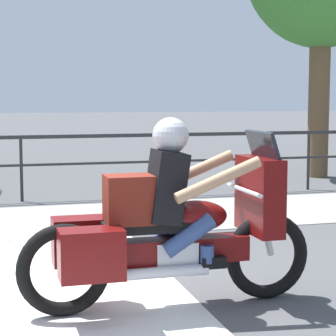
% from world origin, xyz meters
% --- Properties ---
extents(ground_plane, '(120.00, 120.00, 0.00)m').
position_xyz_m(ground_plane, '(0.00, 0.00, 0.00)').
color(ground_plane, '#4C4C4F').
extents(sidewalk_band, '(44.00, 2.40, 0.01)m').
position_xyz_m(sidewalk_band, '(0.00, 3.40, 0.01)').
color(sidewalk_band, '#99968E').
rests_on(sidewalk_band, ground).
extents(crosswalk_band, '(2.83, 6.00, 0.01)m').
position_xyz_m(crosswalk_band, '(-0.27, -0.20, 0.00)').
color(crosswalk_band, silver).
rests_on(crosswalk_band, ground).
extents(fence_railing, '(36.00, 0.05, 1.07)m').
position_xyz_m(fence_railing, '(0.00, 5.18, 0.85)').
color(fence_railing, '#232326').
rests_on(fence_railing, ground).
extents(motorcycle, '(2.44, 0.76, 1.54)m').
position_xyz_m(motorcycle, '(0.87, -0.56, 0.68)').
color(motorcycle, black).
rests_on(motorcycle, ground).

